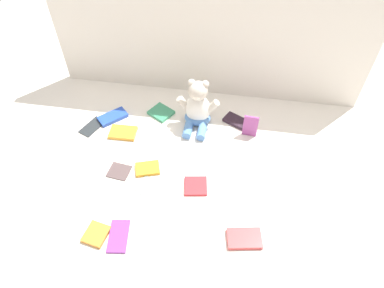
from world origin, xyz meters
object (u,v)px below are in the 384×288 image
book_case_6 (113,117)px  book_case_12 (96,234)px  book_case_8 (148,169)px  book_case_10 (244,239)px  book_case_13 (236,121)px  book_case_3 (147,187)px  book_case_4 (250,126)px  book_case_1 (161,113)px  book_case_0 (123,132)px  book_case_5 (119,171)px  book_case_7 (196,186)px  teddy_bear (198,108)px  book_case_2 (92,126)px  book_case_11 (255,172)px  book_case_9 (119,236)px

book_case_6 → book_case_12: size_ratio=1.53×
book_case_8 → book_case_10: bearing=40.6°
book_case_8 → book_case_13: bearing=116.5°
book_case_3 → book_case_13: bearing=177.8°
book_case_4 → book_case_1: bearing=174.8°
book_case_0 → book_case_8: (0.17, -0.20, -0.00)m
book_case_5 → book_case_12: bearing=7.8°
book_case_0 → book_case_13: size_ratio=1.09×
book_case_1 → book_case_12: bearing=22.7°
book_case_7 → book_case_0: bearing=-132.2°
book_case_5 → book_case_12: size_ratio=1.01×
book_case_10 → book_case_6: bearing=-139.1°
book_case_13 → book_case_12: bearing=172.5°
teddy_bear → book_case_2: size_ratio=1.93×
book_case_3 → book_case_13: 0.56m
book_case_12 → book_case_1: bearing=-87.5°
teddy_bear → book_case_3: size_ratio=2.49×
book_case_2 → book_case_11: 0.81m
book_case_9 → book_case_0: bearing=96.5°
book_case_5 → book_case_6: book_case_6 is taller
book_case_2 → book_case_11: (0.79, -0.16, -0.00)m
book_case_4 → book_case_8: 0.51m
teddy_bear → book_case_2: 0.52m
book_case_12 → book_case_6: bearing=-67.5°
book_case_7 → book_case_2: bearing=-125.2°
book_case_3 → book_case_13: (0.34, 0.45, 0.01)m
book_case_2 → book_case_6: 0.11m
book_case_8 → book_case_10: book_case_10 is taller
teddy_bear → book_case_0: (-0.34, -0.13, -0.08)m
book_case_5 → book_case_6: bearing=-150.9°
book_case_2 → book_case_7: 0.61m
book_case_11 → book_case_1: bearing=45.8°
book_case_4 → book_case_13: book_case_4 is taller
teddy_bear → book_case_9: bearing=-106.9°
book_case_8 → book_case_6: bearing=-157.3°
book_case_13 → book_case_0: bearing=133.8°
book_case_9 → book_case_12: (-0.09, -0.01, 0.00)m
teddy_bear → book_case_10: bearing=-65.3°
book_case_7 → book_case_10: book_case_10 is taller
book_case_9 → book_case_11: book_case_9 is taller
book_case_5 → book_case_11: book_case_5 is taller
book_case_11 → book_case_3: bearing=96.4°
book_case_2 → book_case_10: (0.76, -0.48, 0.00)m
book_case_0 → book_case_12: size_ratio=1.39×
book_case_8 → book_case_2: bearing=-141.0°
book_case_3 → book_case_4: book_case_4 is taller
book_case_6 → book_case_1: bearing=63.3°
book_case_9 → book_case_11: 0.63m
book_case_2 → book_case_6: book_case_6 is taller
book_case_4 → book_case_13: 0.11m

